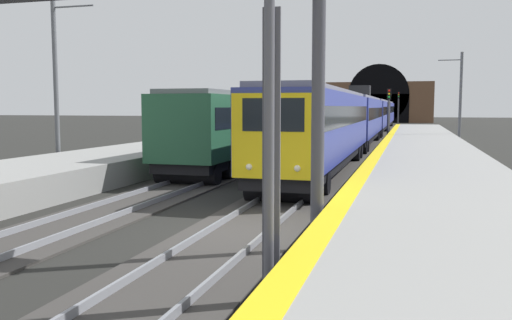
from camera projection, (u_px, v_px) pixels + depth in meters
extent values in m
plane|color=black|center=(241.00, 234.00, 13.35)|extent=(320.00, 320.00, 0.00)
cube|color=gray|center=(446.00, 225.00, 12.00)|extent=(112.00, 4.99, 1.01)
cube|color=yellow|center=(344.00, 198.00, 12.56)|extent=(112.00, 0.50, 0.01)
cube|color=#383533|center=(241.00, 233.00, 13.35)|extent=(160.00, 2.87, 0.06)
cube|color=gray|center=(214.00, 227.00, 13.53)|extent=(160.00, 0.07, 0.15)
cube|color=gray|center=(269.00, 230.00, 13.14)|extent=(160.00, 0.07, 0.15)
cube|color=#383533|center=(80.00, 222.00, 14.58)|extent=(160.00, 2.80, 0.06)
cube|color=gray|center=(57.00, 217.00, 14.77)|extent=(160.00, 0.07, 0.15)
cube|color=gray|center=(104.00, 220.00, 14.38)|extent=(160.00, 0.07, 0.15)
cube|color=navy|center=(322.00, 124.00, 25.06)|extent=(18.60, 2.76, 2.75)
cube|color=black|center=(322.00, 115.00, 25.02)|extent=(17.86, 2.79, 0.81)
cube|color=slate|center=(322.00, 92.00, 24.92)|extent=(18.04, 2.36, 0.20)
cube|color=black|center=(321.00, 157.00, 25.22)|extent=(18.23, 2.44, 0.51)
cylinder|color=black|center=(283.00, 189.00, 17.62)|extent=(0.92, 2.49, 0.91)
cylinder|color=black|center=(295.00, 182.00, 19.34)|extent=(0.92, 2.49, 0.91)
cylinder|color=black|center=(338.00, 153.00, 31.15)|extent=(0.92, 2.49, 0.91)
cylinder|color=black|center=(342.00, 151.00, 32.88)|extent=(0.92, 2.49, 0.91)
cube|color=yellow|center=(273.00, 136.00, 16.13)|extent=(0.13, 2.59, 2.57)
cube|color=black|center=(273.00, 115.00, 16.02)|extent=(0.05, 1.89, 0.99)
sphere|color=#F2EACC|center=(297.00, 168.00, 15.96)|extent=(0.20, 0.20, 0.20)
sphere|color=#F2EACC|center=(249.00, 167.00, 16.36)|extent=(0.20, 0.20, 0.20)
cube|color=navy|center=(359.00, 117.00, 43.32)|extent=(18.60, 2.76, 2.75)
cube|color=black|center=(359.00, 113.00, 43.29)|extent=(17.86, 2.79, 0.82)
cube|color=slate|center=(360.00, 98.00, 43.17)|extent=(18.04, 2.36, 0.20)
cube|color=black|center=(359.00, 136.00, 43.47)|extent=(18.23, 2.44, 0.51)
cylinder|color=black|center=(348.00, 147.00, 35.73)|extent=(0.92, 2.49, 0.91)
cylinder|color=black|center=(351.00, 146.00, 37.45)|extent=(0.92, 2.49, 0.91)
cylinder|color=black|center=(365.00, 136.00, 49.55)|extent=(0.92, 2.49, 0.91)
cylinder|color=black|center=(366.00, 135.00, 51.28)|extent=(0.92, 2.49, 0.91)
cube|color=navy|center=(375.00, 114.00, 61.57)|extent=(18.60, 2.76, 2.75)
cube|color=black|center=(375.00, 111.00, 61.54)|extent=(17.86, 2.79, 0.85)
cube|color=slate|center=(375.00, 101.00, 61.43)|extent=(18.04, 2.36, 0.20)
cube|color=black|center=(374.00, 127.00, 61.73)|extent=(18.23, 2.44, 0.51)
cylinder|color=black|center=(369.00, 134.00, 53.92)|extent=(0.92, 2.49, 0.91)
cylinder|color=black|center=(370.00, 133.00, 55.65)|extent=(0.92, 2.49, 0.91)
cylinder|color=black|center=(377.00, 128.00, 67.86)|extent=(0.92, 2.49, 0.91)
cylinder|color=black|center=(378.00, 128.00, 69.59)|extent=(0.92, 2.49, 0.91)
cube|color=navy|center=(383.00, 112.00, 79.83)|extent=(18.60, 2.76, 2.75)
cube|color=black|center=(383.00, 109.00, 79.79)|extent=(17.86, 2.79, 0.87)
cube|color=slate|center=(383.00, 102.00, 79.68)|extent=(18.04, 2.36, 0.20)
cube|color=black|center=(383.00, 123.00, 79.98)|extent=(18.23, 2.44, 0.51)
cylinder|color=black|center=(380.00, 127.00, 72.03)|extent=(0.92, 2.49, 0.91)
cylinder|color=black|center=(380.00, 127.00, 73.75)|extent=(0.92, 2.49, 0.91)
cylinder|color=black|center=(384.00, 124.00, 86.27)|extent=(0.92, 2.49, 0.91)
cylinder|color=black|center=(385.00, 123.00, 88.00)|extent=(0.92, 2.49, 0.91)
cube|color=black|center=(360.00, 91.00, 43.12)|extent=(1.31, 1.63, 0.90)
cube|color=#235638|center=(254.00, 122.00, 30.51)|extent=(20.94, 2.99, 2.70)
cube|color=black|center=(254.00, 115.00, 30.47)|extent=(20.10, 3.02, 0.87)
cube|color=slate|center=(254.00, 96.00, 30.37)|extent=(20.30, 2.56, 0.20)
cube|color=black|center=(254.00, 149.00, 30.66)|extent=(20.51, 2.65, 0.49)
cylinder|color=black|center=(290.00, 144.00, 39.68)|extent=(0.89, 2.63, 0.87)
cylinder|color=black|center=(285.00, 145.00, 37.96)|extent=(0.89, 2.63, 0.87)
cylinder|color=black|center=(204.00, 169.00, 23.42)|extent=(0.89, 2.63, 0.87)
cylinder|color=black|center=(187.00, 174.00, 21.70)|extent=(0.89, 2.63, 0.87)
cube|color=yellow|center=(294.00, 120.00, 40.55)|extent=(0.14, 2.74, 2.49)
cube|color=black|center=(294.00, 111.00, 40.54)|extent=(0.05, 2.00, 0.97)
sphere|color=#F2EACC|center=(284.00, 131.00, 40.92)|extent=(0.20, 0.20, 0.20)
sphere|color=#F2EACC|center=(304.00, 132.00, 40.48)|extent=(0.20, 0.20, 0.20)
cube|color=#235638|center=(317.00, 116.00, 51.04)|extent=(20.94, 2.99, 2.70)
cube|color=black|center=(317.00, 113.00, 51.01)|extent=(20.10, 3.02, 0.92)
cube|color=slate|center=(317.00, 100.00, 50.90)|extent=(20.30, 2.56, 0.20)
cube|color=black|center=(317.00, 132.00, 51.19)|extent=(20.51, 2.65, 0.49)
cylinder|color=black|center=(331.00, 131.00, 60.26)|extent=(0.89, 2.63, 0.87)
cylinder|color=black|center=(329.00, 132.00, 58.54)|extent=(0.89, 2.63, 0.87)
cylinder|color=black|center=(301.00, 140.00, 43.90)|extent=(0.89, 2.63, 0.87)
cylinder|color=black|center=(296.00, 141.00, 42.18)|extent=(0.89, 2.63, 0.87)
cube|color=#235638|center=(344.00, 113.00, 71.57)|extent=(20.94, 2.99, 2.70)
cube|color=black|center=(344.00, 111.00, 71.54)|extent=(20.10, 3.02, 0.96)
cube|color=slate|center=(344.00, 102.00, 71.43)|extent=(20.30, 2.56, 0.20)
cube|color=black|center=(344.00, 125.00, 71.72)|extent=(20.51, 2.65, 0.49)
cylinder|color=black|center=(351.00, 125.00, 80.53)|extent=(0.89, 2.63, 0.87)
cylinder|color=black|center=(350.00, 125.00, 78.81)|extent=(0.89, 2.63, 0.87)
cylinder|color=black|center=(336.00, 129.00, 64.69)|extent=(0.89, 2.63, 0.87)
cylinder|color=black|center=(334.00, 130.00, 62.97)|extent=(0.89, 2.63, 0.87)
cube|color=black|center=(317.00, 95.00, 50.84)|extent=(1.31, 1.72, 0.90)
cylinder|color=#4C4C54|center=(269.00, 153.00, 8.21)|extent=(0.16, 0.16, 4.86)
cube|color=#4C4C54|center=(271.00, 152.00, 8.34)|extent=(0.04, 0.28, 4.37)
cylinder|color=#4C4C54|center=(388.00, 119.00, 52.36)|extent=(0.16, 0.16, 3.82)
cube|color=black|center=(389.00, 94.00, 52.13)|extent=(0.20, 0.38, 1.05)
cube|color=#4C4C54|center=(388.00, 119.00, 52.50)|extent=(0.04, 0.28, 3.44)
sphere|color=red|center=(389.00, 91.00, 51.97)|extent=(0.20, 0.20, 0.20)
sphere|color=yellow|center=(389.00, 94.00, 52.00)|extent=(0.20, 0.20, 0.20)
sphere|color=green|center=(389.00, 97.00, 52.03)|extent=(0.20, 0.20, 0.20)
cylinder|color=#38383D|center=(398.00, 112.00, 92.72)|extent=(0.16, 0.16, 4.63)
cube|color=black|center=(399.00, 95.00, 92.44)|extent=(0.20, 0.38, 1.05)
cube|color=#38383D|center=(398.00, 112.00, 92.85)|extent=(0.04, 0.28, 4.17)
sphere|color=red|center=(399.00, 93.00, 92.28)|extent=(0.20, 0.20, 0.20)
sphere|color=yellow|center=(399.00, 95.00, 92.31)|extent=(0.20, 0.20, 0.20)
sphere|color=green|center=(399.00, 97.00, 92.34)|extent=(0.20, 0.20, 0.20)
cylinder|color=#3F3F47|center=(318.00, 108.00, 11.38)|extent=(0.28, 0.28, 6.20)
cube|color=brown|center=(379.00, 102.00, 108.33)|extent=(2.40, 21.07, 8.08)
cube|color=black|center=(378.00, 108.00, 107.25)|extent=(0.12, 11.80, 5.66)
cylinder|color=black|center=(378.00, 94.00, 106.98)|extent=(0.12, 11.80, 11.80)
cylinder|color=#595B60|center=(56.00, 85.00, 25.54)|extent=(0.22, 0.22, 8.32)
cylinder|color=#595B60|center=(73.00, 6.00, 24.90)|extent=(0.08, 2.13, 0.08)
cylinder|color=#595B60|center=(460.00, 100.00, 42.32)|extent=(0.22, 0.22, 7.36)
cylinder|color=#595B60|center=(450.00, 60.00, 42.26)|extent=(0.08, 1.75, 0.08)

